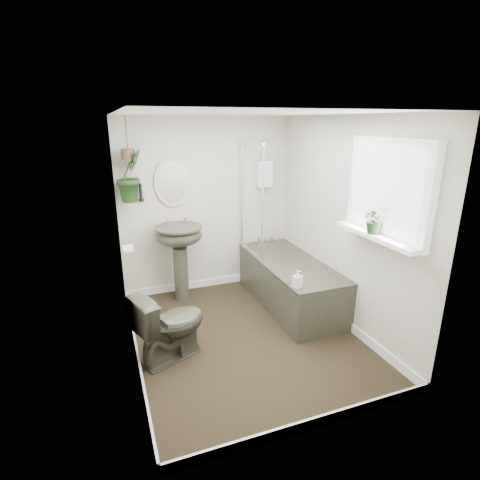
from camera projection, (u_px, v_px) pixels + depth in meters
name	position (u px, v px, depth m)	size (l,w,h in m)	color
floor	(245.00, 336.00, 4.08)	(2.30, 2.80, 0.02)	black
ceiling	(246.00, 112.00, 3.38)	(2.30, 2.80, 0.02)	white
wall_back	(207.00, 206.00, 4.99)	(2.30, 0.02, 2.30)	silver
wall_front	(322.00, 292.00, 2.47)	(2.30, 0.02, 2.30)	silver
wall_left	(125.00, 248.00, 3.35)	(0.02, 2.80, 2.30)	silver
wall_right	(343.00, 224.00, 4.12)	(0.02, 2.80, 2.30)	silver
skirting	(245.00, 331.00, 4.07)	(2.30, 2.80, 0.10)	white
bathtub	(290.00, 283.00, 4.71)	(0.72, 1.72, 0.58)	#353429
bath_screen	(252.00, 200.00, 4.73)	(0.04, 0.72, 1.40)	silver
shower_box	(265.00, 174.00, 5.07)	(0.20, 0.10, 0.35)	white
oval_mirror	(173.00, 182.00, 4.70)	(0.46, 0.03, 0.62)	beige
wall_sconce	(141.00, 192.00, 4.59)	(0.04, 0.04, 0.22)	black
toilet_roll_holder	(128.00, 249.00, 4.07)	(0.11, 0.11, 0.11)	white
window_recess	(388.00, 190.00, 3.32)	(0.08, 1.00, 0.90)	white
window_sill	(377.00, 236.00, 3.42)	(0.18, 1.00, 0.04)	white
window_blinds	(384.00, 190.00, 3.30)	(0.01, 0.86, 0.76)	white
toilet	(170.00, 324.00, 3.60)	(0.40, 0.71, 0.72)	#353429
pedestal_sink	(181.00, 263.00, 4.78)	(0.58, 0.50, 1.00)	#353429
sill_plant	(376.00, 220.00, 3.39)	(0.23, 0.20, 0.26)	black
hanging_plant	(130.00, 176.00, 4.35)	(0.33, 0.27, 0.61)	black
soap_bottle	(297.00, 279.00, 3.88)	(0.08, 0.09, 0.19)	black
hanging_pot	(128.00, 154.00, 4.27)	(0.16, 0.16, 0.12)	brown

